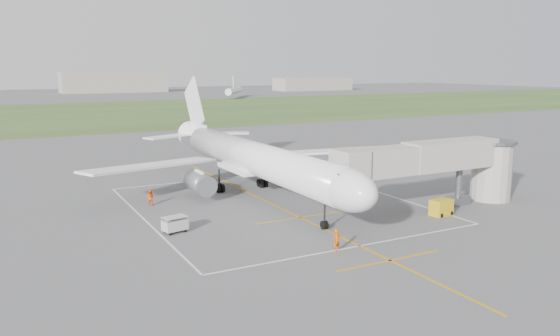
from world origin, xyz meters
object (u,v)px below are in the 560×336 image
ramp_worker_nose (337,241)px  baggage_cart (175,224)px  gpu_unit (441,207)px  airliner (254,159)px  ramp_worker_wing (150,197)px  jet_bridge (445,164)px

ramp_worker_nose → baggage_cart: bearing=121.4°
gpu_unit → baggage_cart: size_ratio=0.99×
baggage_cart → gpu_unit: bearing=-26.8°
airliner → ramp_worker_nose: (-2.52, -21.07, -3.45)m
ramp_worker_wing → gpu_unit: bearing=176.0°
jet_bridge → baggage_cart: jet_bridge is taller
jet_bridge → ramp_worker_nose: (-18.24, -6.82, -3.80)m
airliner → baggage_cart: bearing=-142.3°
airliner → ramp_worker_wing: bearing=173.8°
jet_bridge → baggage_cart: bearing=170.9°
ramp_worker_nose → ramp_worker_wing: bearing=102.6°
airliner → baggage_cart: airliner is taller
gpu_unit → ramp_worker_nose: size_ratio=1.24×
airliner → jet_bridge: bearing=-42.2°
gpu_unit → ramp_worker_nose: ramp_worker_nose is taller
gpu_unit → ramp_worker_wing: size_ratio=1.37×
ramp_worker_nose → jet_bridge: bearing=10.2°
airliner → ramp_worker_nose: 21.49m
airliner → ramp_worker_wing: (-11.94, 1.29, -3.54)m
airliner → jet_bridge: airliner is taller
jet_bridge → airliner: bearing=137.8°
jet_bridge → ramp_worker_nose: 19.84m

